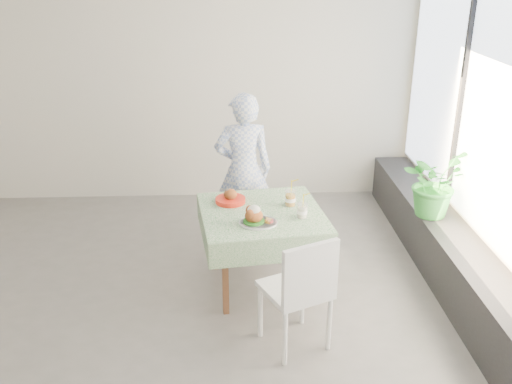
{
  "coord_description": "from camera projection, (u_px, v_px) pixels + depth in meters",
  "views": [
    {
      "loc": [
        0.81,
        -4.22,
        2.79
      ],
      "look_at": [
        1.02,
        0.35,
        0.91
      ],
      "focal_mm": 40.0,
      "sensor_mm": 36.0,
      "label": 1
    }
  ],
  "objects": [
    {
      "name": "floor",
      "position": [
        140.0,
        306.0,
        4.92
      ],
      "size": [
        6.0,
        6.0,
        0.0
      ],
      "primitive_type": "plane",
      "color": "#605E5B",
      "rests_on": "ground"
    },
    {
      "name": "wall_back",
      "position": [
        161.0,
        85.0,
        6.7
      ],
      "size": [
        6.0,
        0.02,
        2.8
      ],
      "primitive_type": "cube",
      "color": "beige",
      "rests_on": "ground"
    },
    {
      "name": "wall_front",
      "position": [
        14.0,
        368.0,
        2.08
      ],
      "size": [
        6.0,
        0.02,
        2.8
      ],
      "primitive_type": "cube",
      "color": "beige",
      "rests_on": "ground"
    },
    {
      "name": "wall_right",
      "position": [
        507.0,
        147.0,
        4.52
      ],
      "size": [
        0.02,
        5.0,
        2.8
      ],
      "primitive_type": "cube",
      "color": "beige",
      "rests_on": "ground"
    },
    {
      "name": "window_pane",
      "position": [
        508.0,
        116.0,
        4.42
      ],
      "size": [
        0.01,
        4.8,
        2.18
      ],
      "primitive_type": "cube",
      "color": "#D1E0F9",
      "rests_on": "ground"
    },
    {
      "name": "window_ledge",
      "position": [
        462.0,
        273.0,
        4.95
      ],
      "size": [
        0.4,
        4.8,
        0.5
      ],
      "primitive_type": "cube",
      "color": "black",
      "rests_on": "ground"
    },
    {
      "name": "cafe_table",
      "position": [
        262.0,
        240.0,
        5.07
      ],
      "size": [
        1.17,
        1.17,
        0.74
      ],
      "color": "brown",
      "rests_on": "ground"
    },
    {
      "name": "chair_far",
      "position": [
        250.0,
        221.0,
        5.94
      ],
      "size": [
        0.43,
        0.43,
        0.8
      ],
      "color": "white",
      "rests_on": "ground"
    },
    {
      "name": "chair_near",
      "position": [
        295.0,
        312.0,
        4.34
      ],
      "size": [
        0.59,
        0.59,
        0.95
      ],
      "color": "white",
      "rests_on": "ground"
    },
    {
      "name": "diner",
      "position": [
        243.0,
        170.0,
        5.76
      ],
      "size": [
        0.61,
        0.42,
        1.6
      ],
      "primitive_type": "imported",
      "rotation": [
        0.0,
        0.0,
        3.21
      ],
      "color": "#839AD2",
      "rests_on": "ground"
    },
    {
      "name": "main_dish",
      "position": [
        256.0,
        218.0,
        4.71
      ],
      "size": [
        0.32,
        0.32,
        0.17
      ],
      "color": "white",
      "rests_on": "cafe_table"
    },
    {
      "name": "juice_cup_orange",
      "position": [
        290.0,
        199.0,
        5.06
      ],
      "size": [
        0.1,
        0.1,
        0.29
      ],
      "color": "white",
      "rests_on": "cafe_table"
    },
    {
      "name": "juice_cup_lemonade",
      "position": [
        302.0,
        211.0,
        4.83
      ],
      "size": [
        0.09,
        0.09,
        0.26
      ],
      "color": "white",
      "rests_on": "cafe_table"
    },
    {
      "name": "second_dish",
      "position": [
        230.0,
        199.0,
        5.13
      ],
      "size": [
        0.27,
        0.27,
        0.13
      ],
      "color": "red",
      "rests_on": "cafe_table"
    },
    {
      "name": "potted_plant",
      "position": [
        434.0,
        182.0,
        5.37
      ],
      "size": [
        0.79,
        0.78,
        0.66
      ],
      "primitive_type": "imported",
      "rotation": [
        0.0,
        0.0,
        0.7
      ],
      "color": "#267428",
      "rests_on": "window_ledge"
    }
  ]
}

